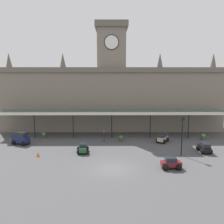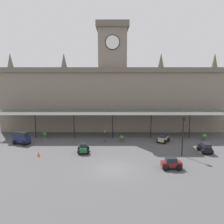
# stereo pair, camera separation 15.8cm
# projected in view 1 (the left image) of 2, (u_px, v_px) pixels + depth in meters

# --- Properties ---
(ground_plane) EXTENTS (140.00, 140.00, 0.00)m
(ground_plane) POSITION_uv_depth(u_px,v_px,m) (113.00, 169.00, 24.08)
(ground_plane) COLOR #49484A
(station_building) EXTENTS (38.02, 6.86, 18.43)m
(station_building) POSITION_uv_depth(u_px,v_px,m) (111.00, 95.00, 42.04)
(station_building) COLOR slate
(station_building) RESTS_ON ground
(entrance_canopy) EXTENTS (35.58, 3.26, 4.10)m
(entrance_canopy) POSITION_uv_depth(u_px,v_px,m) (112.00, 111.00, 36.77)
(entrance_canopy) COLOR #38564C
(entrance_canopy) RESTS_ON ground
(car_beige_sedan) EXTENTS (2.11, 2.25, 1.19)m
(car_beige_sedan) POSITION_uv_depth(u_px,v_px,m) (162.00, 139.00, 33.69)
(car_beige_sedan) COLOR tan
(car_beige_sedan) RESTS_ON ground
(car_green_sedan) EXTENTS (1.66, 2.13, 1.19)m
(car_green_sedan) POSITION_uv_depth(u_px,v_px,m) (83.00, 149.00, 29.06)
(car_green_sedan) COLOR #1E512D
(car_green_sedan) RESTS_ON ground
(car_maroon_sedan) EXTENTS (2.08, 1.56, 1.19)m
(car_maroon_sedan) POSITION_uv_depth(u_px,v_px,m) (171.00, 164.00, 24.00)
(car_maroon_sedan) COLOR maroon
(car_maroon_sedan) RESTS_ON ground
(car_black_estate) EXTENTS (1.54, 2.25, 1.27)m
(car_black_estate) POSITION_uv_depth(u_px,v_px,m) (204.00, 148.00, 29.21)
(car_black_estate) COLOR black
(car_black_estate) RESTS_ON ground
(car_navy_van) EXTENTS (2.58, 2.17, 1.77)m
(car_navy_van) POSITION_uv_depth(u_px,v_px,m) (21.00, 139.00, 32.57)
(car_navy_van) COLOR #19214C
(car_navy_van) RESTS_ON ground
(pedestrian_near_entrance) EXTENTS (0.34, 0.39, 1.67)m
(pedestrian_near_entrance) POSITION_uv_depth(u_px,v_px,m) (104.00, 136.00, 33.71)
(pedestrian_near_entrance) COLOR #3F384C
(pedestrian_near_entrance) RESTS_ON ground
(victorian_lamppost) EXTENTS (0.30, 0.30, 4.85)m
(victorian_lamppost) POSITION_uv_depth(u_px,v_px,m) (182.00, 131.00, 27.58)
(victorian_lamppost) COLOR black
(victorian_lamppost) RESTS_ON ground
(traffic_cone) EXTENTS (0.40, 0.40, 0.57)m
(traffic_cone) POSITION_uv_depth(u_px,v_px,m) (38.00, 154.00, 27.68)
(traffic_cone) COLOR orange
(traffic_cone) RESTS_ON ground
(planter_near_kerb) EXTENTS (0.60, 0.60, 0.96)m
(planter_near_kerb) POSITION_uv_depth(u_px,v_px,m) (44.00, 135.00, 35.86)
(planter_near_kerb) COLOR #47423D
(planter_near_kerb) RESTS_ON ground
(planter_forecourt_centre) EXTENTS (0.60, 0.60, 0.96)m
(planter_forecourt_centre) POSITION_uv_depth(u_px,v_px,m) (203.00, 137.00, 34.85)
(planter_forecourt_centre) COLOR #47423D
(planter_forecourt_centre) RESTS_ON ground
(planter_by_canopy) EXTENTS (0.60, 0.60, 0.96)m
(planter_by_canopy) POSITION_uv_depth(u_px,v_px,m) (121.00, 139.00, 33.87)
(planter_by_canopy) COLOR #47423D
(planter_by_canopy) RESTS_ON ground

